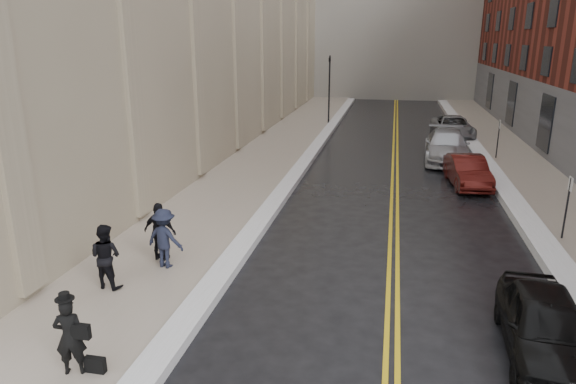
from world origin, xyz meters
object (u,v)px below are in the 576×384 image
at_px(car_black, 545,326).
at_px(pedestrian_main, 70,337).
at_px(pedestrian_a, 106,256).
at_px(car_silver_near, 447,146).
at_px(pedestrian_c, 160,232).
at_px(car_maroon, 467,171).
at_px(pedestrian_b, 165,238).
at_px(car_silver_far, 453,127).

distance_m(car_black, pedestrian_main, 9.61).
bearing_deg(car_black, pedestrian_main, -160.66).
xyz_separation_m(car_black, pedestrian_a, (-10.48, 0.74, 0.32)).
distance_m(car_silver_near, pedestrian_c, 18.22).
distance_m(car_maroon, pedestrian_c, 14.55).
bearing_deg(pedestrian_b, car_maroon, -119.86).
height_order(car_black, pedestrian_b, pedestrian_b).
xyz_separation_m(car_black, pedestrian_c, (-9.85, 2.65, 0.33)).
xyz_separation_m(pedestrian_main, pedestrian_c, (-0.63, 5.36, 0.07)).
height_order(car_maroon, pedestrian_c, pedestrian_c).
relative_size(car_silver_far, pedestrian_b, 3.05).
bearing_deg(pedestrian_c, car_maroon, -126.97).
bearing_deg(pedestrian_b, car_silver_near, -108.58).
xyz_separation_m(car_silver_far, pedestrian_main, (-9.81, -27.91, 0.22)).
bearing_deg(pedestrian_a, car_maroon, -121.58).
xyz_separation_m(car_silver_near, car_silver_far, (0.99, 6.97, -0.08)).
height_order(pedestrian_main, pedestrian_b, pedestrian_b).
xyz_separation_m(car_black, car_silver_far, (0.59, 25.20, 0.04)).
height_order(car_maroon, car_silver_near, car_silver_near).
relative_size(car_silver_near, pedestrian_b, 3.24).
bearing_deg(pedestrian_main, car_maroon, -138.48).
height_order(car_silver_near, pedestrian_a, pedestrian_a).
relative_size(car_maroon, pedestrian_c, 2.37).
xyz_separation_m(car_silver_far, pedestrian_c, (-10.44, -22.55, 0.29)).
height_order(pedestrian_a, pedestrian_c, pedestrian_c).
distance_m(pedestrian_b, pedestrian_c, 0.55).
bearing_deg(car_maroon, car_silver_far, 81.72).
xyz_separation_m(car_maroon, pedestrian_c, (-9.93, -10.63, 0.34)).
bearing_deg(car_black, pedestrian_a, 178.88).
height_order(car_silver_near, pedestrian_c, pedestrian_c).
xyz_separation_m(car_silver_near, pedestrian_a, (-10.08, -17.48, 0.20)).
bearing_deg(car_maroon, pedestrian_b, -136.74).
height_order(pedestrian_b, pedestrian_c, pedestrian_c).
distance_m(car_maroon, car_silver_far, 11.93).
bearing_deg(pedestrian_a, pedestrian_b, -114.86).
height_order(pedestrian_a, pedestrian_b, pedestrian_a).
bearing_deg(car_silver_far, pedestrian_b, -116.50).
relative_size(pedestrian_b, pedestrian_c, 0.99).
distance_m(car_black, car_silver_near, 18.23).
bearing_deg(pedestrian_c, pedestrian_main, 102.83).
relative_size(pedestrian_main, pedestrian_a, 0.92).
relative_size(car_maroon, car_silver_far, 0.78).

